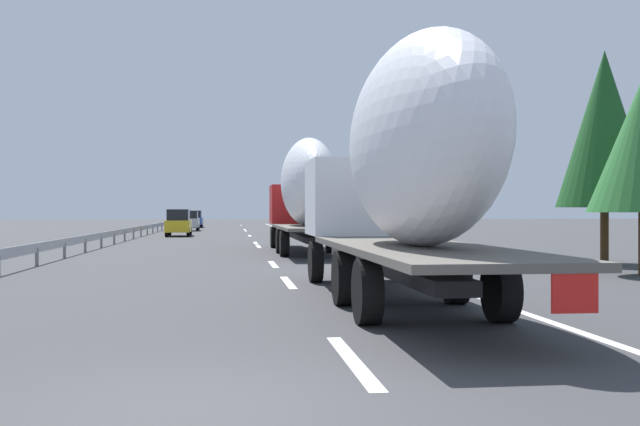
% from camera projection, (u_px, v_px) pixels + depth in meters
% --- Properties ---
extents(ground_plane, '(260.00, 260.00, 0.00)m').
position_uv_depth(ground_plane, '(224.00, 240.00, 46.32)').
color(ground_plane, '#38383A').
extents(lane_stripe_0, '(3.20, 0.20, 0.01)m').
position_uv_depth(lane_stripe_0, '(352.00, 360.00, 8.82)').
color(lane_stripe_0, white).
rests_on(lane_stripe_0, ground_plane).
extents(lane_stripe_1, '(3.20, 0.20, 0.01)m').
position_uv_depth(lane_stripe_1, '(288.00, 282.00, 18.52)').
color(lane_stripe_1, white).
rests_on(lane_stripe_1, ground_plane).
extents(lane_stripe_2, '(3.20, 0.20, 0.01)m').
position_uv_depth(lane_stripe_2, '(273.00, 264.00, 24.87)').
color(lane_stripe_2, white).
rests_on(lane_stripe_2, ground_plane).
extents(lane_stripe_3, '(3.20, 0.20, 0.01)m').
position_uv_depth(lane_stripe_3, '(258.00, 246.00, 37.67)').
color(lane_stripe_3, white).
rests_on(lane_stripe_3, ground_plane).
extents(lane_stripe_4, '(3.20, 0.20, 0.01)m').
position_uv_depth(lane_stripe_4, '(256.00, 243.00, 41.72)').
color(lane_stripe_4, white).
rests_on(lane_stripe_4, ground_plane).
extents(lane_stripe_5, '(3.20, 0.20, 0.01)m').
position_uv_depth(lane_stripe_5, '(250.00, 236.00, 54.17)').
color(lane_stripe_5, white).
rests_on(lane_stripe_5, ground_plane).
extents(lane_stripe_6, '(3.20, 0.20, 0.01)m').
position_uv_depth(lane_stripe_6, '(245.00, 230.00, 72.51)').
color(lane_stripe_6, white).
rests_on(lane_stripe_6, ground_plane).
extents(lane_stripe_7, '(3.20, 0.20, 0.01)m').
position_uv_depth(lane_stripe_7, '(246.00, 231.00, 67.75)').
color(lane_stripe_7, white).
rests_on(lane_stripe_7, ground_plane).
extents(lane_stripe_8, '(3.20, 0.20, 0.01)m').
position_uv_depth(lane_stripe_8, '(241.00, 225.00, 95.84)').
color(lane_stripe_8, white).
rests_on(lane_stripe_8, ground_plane).
extents(edge_line_right, '(110.00, 0.20, 0.01)m').
position_uv_depth(edge_line_right, '(303.00, 237.00, 51.95)').
color(edge_line_right, white).
rests_on(edge_line_right, ground_plane).
extents(truck_lead, '(13.24, 2.55, 4.88)m').
position_uv_depth(truck_lead, '(305.00, 190.00, 31.82)').
color(truck_lead, '#B21919').
rests_on(truck_lead, ground_plane).
extents(truck_trailing, '(12.91, 2.55, 4.82)m').
position_uv_depth(truck_trailing, '(404.00, 165.00, 13.79)').
color(truck_trailing, silver).
rests_on(truck_trailing, ground_plane).
extents(car_blue_sedan, '(4.58, 1.80, 1.91)m').
position_uv_depth(car_blue_sedan, '(194.00, 219.00, 82.07)').
color(car_blue_sedan, '#28479E').
rests_on(car_blue_sedan, ground_plane).
extents(car_silver_hatch, '(4.01, 1.88, 1.84)m').
position_uv_depth(car_silver_hatch, '(189.00, 221.00, 68.24)').
color(car_silver_hatch, '#ADB2B7').
rests_on(car_silver_hatch, ground_plane).
extents(car_yellow_coupe, '(4.29, 1.74, 1.96)m').
position_uv_depth(car_yellow_coupe, '(179.00, 223.00, 53.31)').
color(car_yellow_coupe, gold).
rests_on(car_yellow_coupe, ground_plane).
extents(road_sign, '(0.10, 0.90, 2.91)m').
position_uv_depth(road_sign, '(324.00, 208.00, 49.86)').
color(road_sign, gray).
rests_on(road_sign, ground_plane).
extents(tree_0, '(3.17, 3.17, 6.57)m').
position_uv_depth(tree_0, '(394.00, 173.00, 46.32)').
color(tree_0, '#472D19').
rests_on(tree_0, ground_plane).
extents(tree_1, '(3.82, 3.82, 6.73)m').
position_uv_depth(tree_1, '(395.00, 183.00, 57.81)').
color(tree_1, '#472D19').
rests_on(tree_1, ground_plane).
extents(tree_2, '(2.86, 2.86, 7.85)m').
position_uv_depth(tree_2, '(328.00, 182.00, 77.53)').
color(tree_2, '#472D19').
rests_on(tree_2, ground_plane).
extents(tree_3, '(2.66, 2.66, 6.82)m').
position_uv_depth(tree_3, '(341.00, 188.00, 71.75)').
color(tree_3, '#472D19').
rests_on(tree_3, ground_plane).
extents(tree_4, '(3.23, 3.23, 7.33)m').
position_uv_depth(tree_4, '(605.00, 129.00, 25.08)').
color(tree_4, '#472D19').
rests_on(tree_4, ground_plane).
extents(guardrail_median, '(94.00, 0.10, 0.76)m').
position_uv_depth(guardrail_median, '(134.00, 230.00, 48.56)').
color(guardrail_median, '#9EA0A5').
rests_on(guardrail_median, ground_plane).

